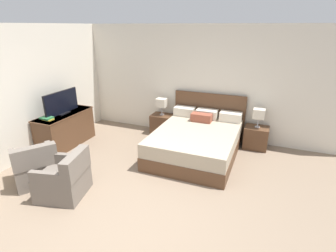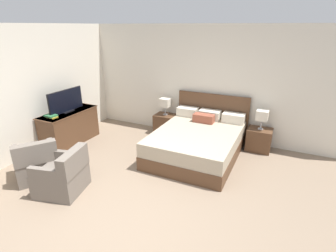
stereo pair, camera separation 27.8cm
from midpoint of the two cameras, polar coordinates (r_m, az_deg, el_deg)
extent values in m
plane|color=#84705B|center=(3.99, -8.75, -19.55)|extent=(10.35, 10.35, 0.00)
cube|color=silver|center=(6.33, 8.48, 9.27)|extent=(6.90, 0.06, 2.62)
cube|color=silver|center=(6.21, -24.60, 7.37)|extent=(0.06, 5.25, 2.62)
cube|color=brown|center=(5.55, 7.58, -5.22)|extent=(1.63, 2.09, 0.28)
cube|color=tan|center=(5.44, 7.72, -2.58)|extent=(1.61, 2.07, 0.28)
cube|color=brown|center=(6.35, 10.78, 2.03)|extent=(1.70, 0.05, 1.10)
cube|color=beige|center=(6.29, 5.58, 3.15)|extent=(0.48, 0.28, 0.20)
cube|color=beige|center=(6.14, 10.37, 2.44)|extent=(0.48, 0.28, 0.20)
cube|color=beige|center=(6.03, 15.37, 1.68)|extent=(0.48, 0.28, 0.20)
cube|color=brown|center=(5.91, 9.13, 1.67)|extent=(0.46, 0.22, 0.18)
cube|color=brown|center=(6.63, 0.62, 0.45)|extent=(0.51, 0.41, 0.49)
cube|color=#3C2718|center=(6.44, -0.13, 0.28)|extent=(0.43, 0.01, 0.22)
cube|color=brown|center=(6.11, 20.43, -2.81)|extent=(0.51, 0.41, 0.49)
cube|color=#3C2718|center=(5.90, 20.28, -3.10)|extent=(0.43, 0.01, 0.22)
cylinder|color=#B7B7BC|center=(6.54, 0.63, 2.55)|extent=(0.11, 0.11, 0.02)
cylinder|color=#B7B7BC|center=(6.51, 0.64, 3.43)|extent=(0.02, 0.02, 0.19)
cube|color=beige|center=(6.45, 0.64, 5.15)|extent=(0.24, 0.24, 0.21)
cylinder|color=#B7B7BC|center=(6.01, 20.74, -0.58)|extent=(0.11, 0.11, 0.02)
cylinder|color=#B7B7BC|center=(5.98, 20.87, 0.37)|extent=(0.02, 0.02, 0.19)
cube|color=beige|center=(5.91, 21.12, 2.20)|extent=(0.24, 0.24, 0.21)
cube|color=brown|center=(6.42, -19.42, -0.25)|extent=(0.54, 1.34, 0.76)
cube|color=brown|center=(6.31, -19.81, 2.85)|extent=(0.56, 1.38, 0.02)
cube|color=black|center=(6.29, -19.90, 3.01)|extent=(0.18, 0.30, 0.02)
cube|color=black|center=(6.23, -20.18, 5.17)|extent=(0.04, 0.95, 0.50)
cube|color=black|center=(6.21, -20.05, 5.15)|extent=(0.01, 0.93, 0.47)
cube|color=gold|center=(6.00, -22.73, 1.79)|extent=(0.23, 0.16, 0.03)
cube|color=#2D7042|center=(6.01, -22.98, 2.10)|extent=(0.26, 0.21, 0.03)
cube|color=#70665B|center=(5.28, -25.21, -7.96)|extent=(0.94, 0.94, 0.40)
cube|color=#70665B|center=(4.87, -25.52, -5.42)|extent=(0.51, 0.65, 0.36)
cube|color=#70665B|center=(5.15, -28.95, -5.73)|extent=(0.57, 0.42, 0.18)
cube|color=#70665B|center=(5.17, -22.49, -4.50)|extent=(0.57, 0.42, 0.18)
cube|color=#70665B|center=(4.68, -20.61, -11.01)|extent=(0.82, 0.82, 0.40)
cube|color=#70665B|center=(4.37, -18.22, -7.36)|extent=(0.31, 0.70, 0.36)
cube|color=#70665B|center=(4.33, -23.14, -9.66)|extent=(0.63, 0.23, 0.18)
cube|color=#70665B|center=(4.76, -19.20, -6.27)|extent=(0.63, 0.23, 0.18)
camera|label=1|loc=(0.14, -88.43, 0.60)|focal=28.00mm
camera|label=2|loc=(0.14, 91.57, -0.60)|focal=28.00mm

